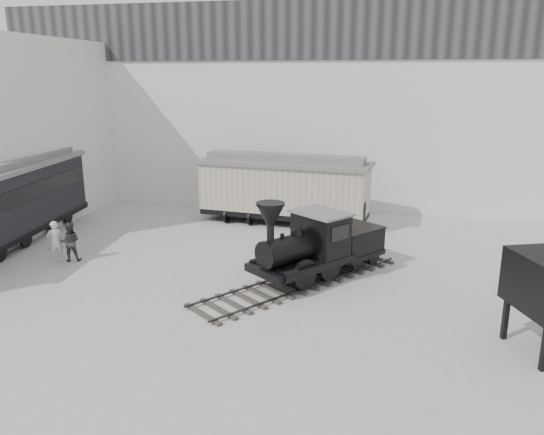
% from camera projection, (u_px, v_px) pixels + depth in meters
% --- Properties ---
extents(ground, '(90.00, 90.00, 0.00)m').
position_uv_depth(ground, '(231.00, 314.00, 16.61)').
color(ground, '#9E9E9B').
extents(north_wall, '(34.00, 2.51, 11.00)m').
position_uv_depth(north_wall, '(303.00, 107.00, 29.35)').
color(north_wall, silver).
rests_on(north_wall, ground).
extents(west_pavilion, '(7.00, 12.11, 9.00)m').
position_uv_depth(west_pavilion, '(14.00, 130.00, 27.68)').
color(west_pavilion, silver).
rests_on(west_pavilion, ground).
extents(locomotive, '(6.94, 8.10, 3.11)m').
position_uv_depth(locomotive, '(314.00, 249.00, 19.21)').
color(locomotive, '#38302A').
rests_on(locomotive, ground).
extents(boxcar, '(8.80, 3.68, 3.50)m').
position_uv_depth(boxcar, '(284.00, 187.00, 26.40)').
color(boxcar, black).
rests_on(boxcar, ground).
extents(visitor_a, '(0.74, 0.72, 1.71)m').
position_uv_depth(visitor_a, '(55.00, 242.00, 20.97)').
color(visitor_a, silver).
rests_on(visitor_a, ground).
extents(visitor_b, '(0.94, 0.84, 1.60)m').
position_uv_depth(visitor_b, '(70.00, 242.00, 21.18)').
color(visitor_b, '#343436').
rests_on(visitor_b, ground).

